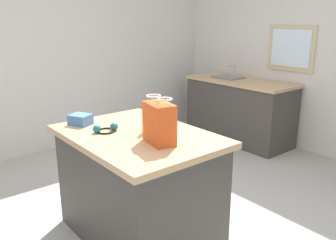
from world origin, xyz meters
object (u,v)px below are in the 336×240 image
object	(u,v)px
shopping_bag	(159,123)
small_box	(80,119)
ear_defenders	(106,129)
kitchen_island	(139,185)
bottle	(148,118)

from	to	relation	value
shopping_bag	small_box	size ratio (longest dim) A/B	1.98
small_box	ear_defenders	xyz separation A→B (m)	(0.30, 0.06, -0.02)
kitchen_island	shopping_bag	xyz separation A→B (m)	(0.28, -0.00, 0.58)
ear_defenders	small_box	bearing A→B (deg)	-168.48
kitchen_island	small_box	world-z (taller)	small_box
shopping_bag	kitchen_island	bearing A→B (deg)	179.53
shopping_bag	small_box	xyz separation A→B (m)	(-0.76, -0.23, -0.10)
bottle	ear_defenders	xyz separation A→B (m)	(-0.19, -0.26, -0.08)
bottle	ear_defenders	bearing A→B (deg)	-126.69
shopping_bag	bottle	distance (m)	0.29
small_box	ear_defenders	distance (m)	0.31
kitchen_island	ear_defenders	bearing A→B (deg)	-137.69
ear_defenders	kitchen_island	bearing A→B (deg)	42.31
kitchen_island	ear_defenders	distance (m)	0.52
kitchen_island	ear_defenders	world-z (taller)	ear_defenders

